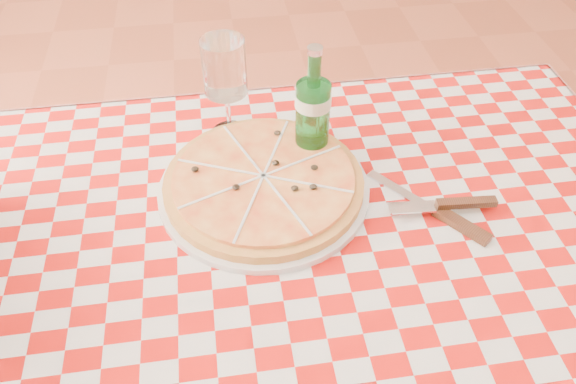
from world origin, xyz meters
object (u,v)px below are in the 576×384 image
(dining_table, at_px, (304,279))
(wine_glass, at_px, (226,90))
(water_bottle, at_px, (313,106))
(pizza_plate, at_px, (264,182))

(dining_table, distance_m, wine_glass, 0.38)
(water_bottle, bearing_deg, pizza_plate, -140.01)
(dining_table, height_order, water_bottle, water_bottle)
(dining_table, distance_m, pizza_plate, 0.18)
(pizza_plate, relative_size, wine_glass, 1.82)
(dining_table, bearing_deg, wine_glass, 108.26)
(pizza_plate, height_order, water_bottle, water_bottle)
(water_bottle, height_order, wine_glass, water_bottle)
(water_bottle, xyz_separation_m, wine_glass, (-0.15, 0.09, -0.01))
(water_bottle, relative_size, wine_glass, 1.13)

